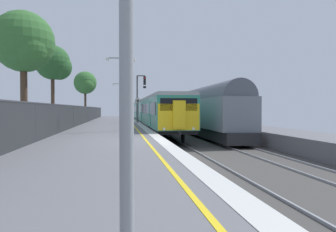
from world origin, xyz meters
TOP-DOWN VIEW (x-y plane):
  - ground at (2.64, 0.00)m, footprint 17.40×110.00m
  - commuter_train_at_platform at (2.10, 24.60)m, footprint 2.83×40.91m
  - freight_train_adjacent_track at (6.10, 32.49)m, footprint 2.60×58.15m
  - signal_gantry at (0.61, 20.97)m, footprint 1.10×0.24m
  - speed_limit_sign at (0.25, 18.26)m, footprint 0.59×0.08m
  - platform_lamp_mid at (-1.53, 6.38)m, footprint 2.00×0.20m
  - platform_lamp_far at (-1.53, 24.95)m, footprint 2.00×0.20m
  - platform_back_fence at (-5.45, -0.00)m, footprint 0.07×99.00m
  - background_tree_left at (-6.32, 29.40)m, footprint 3.11×3.22m
  - background_tree_centre at (-7.59, 5.90)m, footprint 3.87×3.87m
  - background_tree_right at (-7.21, 13.19)m, footprint 3.12×2.97m

SIDE VIEW (x-z plane):
  - ground at x=2.64m, z-range -1.21..0.00m
  - platform_back_fence at x=-5.45m, z-range 0.04..1.88m
  - commuter_train_at_platform at x=2.10m, z-range -0.64..3.17m
  - freight_train_adjacent_track at x=6.10m, z-range -0.80..3.68m
  - speed_limit_sign at x=0.25m, z-range 0.37..3.09m
  - platform_lamp_far at x=-1.53m, z-range 0.49..5.31m
  - platform_lamp_mid at x=-1.53m, z-range 0.49..5.57m
  - signal_gantry at x=0.61m, z-range 0.66..6.07m
  - background_tree_left at x=-6.32m, z-range 1.69..8.43m
  - background_tree_right at x=-7.21m, z-range 1.89..8.92m
  - background_tree_centre at x=-7.59m, z-range 1.81..9.57m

